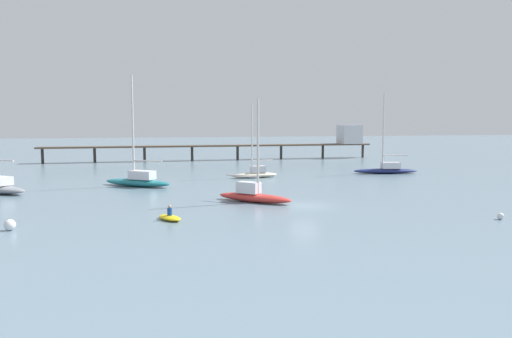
{
  "coord_description": "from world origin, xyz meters",
  "views": [
    {
      "loc": [
        -13.7,
        -38.46,
        7.23
      ],
      "look_at": [
        0.0,
        18.23,
        1.5
      ],
      "focal_mm": 33.05,
      "sensor_mm": 36.0,
      "label": 1
    }
  ],
  "objects_px": {
    "sailboat_cream": "(255,172)",
    "sailboat_red": "(253,194)",
    "pier": "(289,140)",
    "sailboat_teal": "(138,179)",
    "mooring_buoy_inner": "(10,225)",
    "dinghy_yellow": "(170,217)",
    "sailboat_navy": "(386,169)",
    "mooring_buoy_near": "(501,216)"
  },
  "relations": [
    {
      "from": "sailboat_red",
      "to": "mooring_buoy_inner",
      "type": "height_order",
      "value": "sailboat_red"
    },
    {
      "from": "sailboat_teal",
      "to": "mooring_buoy_inner",
      "type": "height_order",
      "value": "sailboat_teal"
    },
    {
      "from": "sailboat_navy",
      "to": "mooring_buoy_inner",
      "type": "bearing_deg",
      "value": -148.13
    },
    {
      "from": "pier",
      "to": "sailboat_red",
      "type": "xyz_separation_m",
      "value": [
        -18.89,
        -48.86,
        -3.11
      ]
    },
    {
      "from": "pier",
      "to": "sailboat_teal",
      "type": "relative_size",
      "value": 5.12
    },
    {
      "from": "sailboat_red",
      "to": "sailboat_navy",
      "type": "bearing_deg",
      "value": 38.46
    },
    {
      "from": "sailboat_teal",
      "to": "mooring_buoy_inner",
      "type": "bearing_deg",
      "value": -111.65
    },
    {
      "from": "sailboat_cream",
      "to": "pier",
      "type": "bearing_deg",
      "value": 64.77
    },
    {
      "from": "pier",
      "to": "sailboat_navy",
      "type": "height_order",
      "value": "sailboat_navy"
    },
    {
      "from": "sailboat_cream",
      "to": "mooring_buoy_inner",
      "type": "xyz_separation_m",
      "value": [
        -23.25,
        -26.02,
        -0.3
      ]
    },
    {
      "from": "sailboat_teal",
      "to": "dinghy_yellow",
      "type": "bearing_deg",
      "value": -83.04
    },
    {
      "from": "sailboat_cream",
      "to": "sailboat_red",
      "type": "xyz_separation_m",
      "value": [
        -4.63,
        -18.61,
        0.03
      ]
    },
    {
      "from": "sailboat_cream",
      "to": "dinghy_yellow",
      "type": "relative_size",
      "value": 3.43
    },
    {
      "from": "sailboat_teal",
      "to": "mooring_buoy_inner",
      "type": "distance_m",
      "value": 22.39
    },
    {
      "from": "mooring_buoy_near",
      "to": "sailboat_red",
      "type": "bearing_deg",
      "value": 143.35
    },
    {
      "from": "sailboat_cream",
      "to": "mooring_buoy_inner",
      "type": "relative_size",
      "value": 12.56
    },
    {
      "from": "sailboat_navy",
      "to": "sailboat_cream",
      "type": "distance_m",
      "value": 19.5
    },
    {
      "from": "dinghy_yellow",
      "to": "mooring_buoy_inner",
      "type": "bearing_deg",
      "value": -174.88
    },
    {
      "from": "sailboat_cream",
      "to": "mooring_buoy_inner",
      "type": "bearing_deg",
      "value": -131.77
    },
    {
      "from": "sailboat_navy",
      "to": "dinghy_yellow",
      "type": "bearing_deg",
      "value": -141.37
    },
    {
      "from": "pier",
      "to": "mooring_buoy_inner",
      "type": "xyz_separation_m",
      "value": [
        -37.5,
        -56.27,
        -3.44
      ]
    },
    {
      "from": "sailboat_cream",
      "to": "dinghy_yellow",
      "type": "distance_m",
      "value": 28.04
    },
    {
      "from": "sailboat_cream",
      "to": "mooring_buoy_inner",
      "type": "height_order",
      "value": "sailboat_cream"
    },
    {
      "from": "sailboat_red",
      "to": "mooring_buoy_near",
      "type": "relative_size",
      "value": 18.79
    },
    {
      "from": "pier",
      "to": "mooring_buoy_near",
      "type": "height_order",
      "value": "pier"
    },
    {
      "from": "sailboat_red",
      "to": "sailboat_teal",
      "type": "bearing_deg",
      "value": 127.7
    },
    {
      "from": "sailboat_navy",
      "to": "sailboat_teal",
      "type": "height_order",
      "value": "sailboat_teal"
    },
    {
      "from": "dinghy_yellow",
      "to": "sailboat_cream",
      "type": "bearing_deg",
      "value": 63.38
    },
    {
      "from": "pier",
      "to": "sailboat_red",
      "type": "height_order",
      "value": "sailboat_red"
    },
    {
      "from": "sailboat_red",
      "to": "mooring_buoy_near",
      "type": "bearing_deg",
      "value": -36.65
    },
    {
      "from": "sailboat_navy",
      "to": "sailboat_red",
      "type": "relative_size",
      "value": 1.2
    },
    {
      "from": "sailboat_navy",
      "to": "mooring_buoy_inner",
      "type": "xyz_separation_m",
      "value": [
        -42.74,
        -26.57,
        -0.33
      ]
    },
    {
      "from": "sailboat_navy",
      "to": "sailboat_red",
      "type": "height_order",
      "value": "sailboat_navy"
    },
    {
      "from": "pier",
      "to": "dinghy_yellow",
      "type": "relative_size",
      "value": 23.14
    },
    {
      "from": "sailboat_cream",
      "to": "mooring_buoy_near",
      "type": "relative_size",
      "value": 19.07
    },
    {
      "from": "sailboat_cream",
      "to": "sailboat_red",
      "type": "distance_m",
      "value": 19.18
    },
    {
      "from": "mooring_buoy_inner",
      "to": "sailboat_teal",
      "type": "bearing_deg",
      "value": 68.35
    },
    {
      "from": "mooring_buoy_near",
      "to": "mooring_buoy_inner",
      "type": "relative_size",
      "value": 0.66
    },
    {
      "from": "dinghy_yellow",
      "to": "mooring_buoy_near",
      "type": "relative_size",
      "value": 5.56
    },
    {
      "from": "pier",
      "to": "sailboat_teal",
      "type": "bearing_deg",
      "value": -129.51
    },
    {
      "from": "pier",
      "to": "mooring_buoy_inner",
      "type": "distance_m",
      "value": 67.71
    },
    {
      "from": "sailboat_navy",
      "to": "dinghy_yellow",
      "type": "xyz_separation_m",
      "value": [
        -32.05,
        -25.62,
        -0.49
      ]
    }
  ]
}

